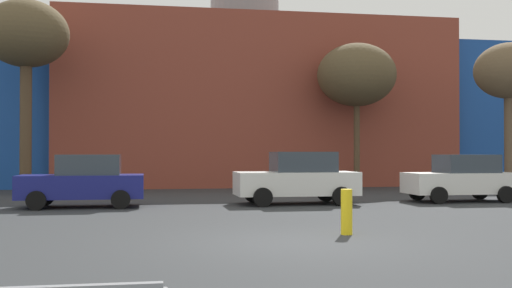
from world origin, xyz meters
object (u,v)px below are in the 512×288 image
Objects in this scene: bare_tree_2 at (357,75)px; bare_tree_0 at (26,37)px; parked_car_1 at (84,181)px; bare_tree_1 at (510,74)px; parked_car_2 at (298,178)px; parked_car_3 at (462,178)px; bollard_yellow_0 at (347,212)px.

bare_tree_0 is at bearing -175.83° from bare_tree_2.
bare_tree_0 reaches higher than parked_car_1.
parked_car_2 is at bearing -160.96° from bare_tree_1.
bare_tree_0 is 14.61m from bare_tree_2.
parked_car_3 is 0.60× the size of bare_tree_1.
bare_tree_0 reaches higher than bollard_yellow_0.
bollard_yellow_0 is (-5.56, -15.24, -4.83)m from bare_tree_2.
bollard_yellow_0 is (-10.75, -11.05, -4.50)m from bare_tree_1.
bare_tree_1 is at bearing 45.77° from bollard_yellow_0.
bare_tree_1 is (4.02, 3.42, 4.16)m from parked_car_3.
bare_tree_2 is 16.92m from bollard_yellow_0.
bare_tree_0 is at bearing 170.98° from bare_tree_1.
bare_tree_1 is (9.91, 3.42, 4.11)m from parked_car_2.
parked_car_3 is at bearing -180.00° from parked_car_1.
parked_car_1 is at bearing -168.49° from bare_tree_1.
parked_car_3 is 17.92m from bare_tree_0.
parked_car_3 is 6.72m from bare_tree_1.
bare_tree_1 is (16.80, 3.42, 4.15)m from parked_car_1.
bollard_yellow_0 is (-0.84, -7.63, -0.39)m from parked_car_2.
parked_car_2 is 7.68m from bollard_yellow_0.
parked_car_3 is at bearing -139.63° from bare_tree_1.
bare_tree_0 reaches higher than parked_car_3.
bare_tree_1 is at bearing -160.96° from parked_car_2.
bare_tree_0 is 17.81m from bollard_yellow_0.
bare_tree_0 is 1.27× the size of bare_tree_1.
bare_tree_0 is (-2.92, 6.55, 5.62)m from parked_car_1.
bollard_yellow_0 is (8.97, -14.18, -5.97)m from bare_tree_0.
bare_tree_1 reaches higher than parked_car_3.
bare_tree_2 is (11.61, 7.61, 4.49)m from parked_car_1.
bollard_yellow_0 is at bearing 83.71° from parked_car_2.
bare_tree_1 is 6.59× the size of bollard_yellow_0.
bare_tree_1 reaches higher than parked_car_2.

